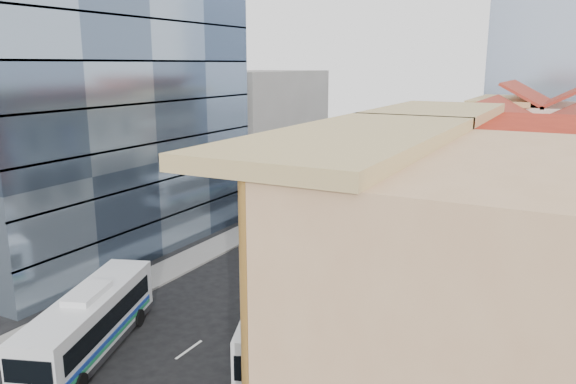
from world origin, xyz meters
The scene contains 12 objects.
sidewalk_right centered at (8.50, 22.00, 0.07)m, with size 3.00×90.00×0.15m, color slate.
sidewalk_left centered at (-8.50, 22.00, 0.07)m, with size 3.00×90.00×0.15m, color slate.
shophouse_tan centered at (14.00, 5.00, 6.00)m, with size 8.00×14.00×12.00m, color tan.
shophouse_red centered at (14.00, 17.00, 6.00)m, with size 8.00×10.00×12.00m, color #AF2713.
shophouse_cream_near centered at (14.00, 26.50, 5.00)m, with size 8.00×9.00×10.00m, color silver.
shophouse_cream_mid centered at (14.00, 35.50, 5.00)m, with size 8.00×9.00×10.00m, color silver.
shophouse_cream_far centered at (14.00, 46.00, 5.50)m, with size 8.00×12.00×11.00m, color silver.
office_tower centered at (-17.00, 19.00, 15.00)m, with size 12.00×26.00×30.00m, color #425269.
office_block_far centered at (-16.00, 42.00, 7.00)m, with size 10.00×18.00×14.00m, color gray.
bus_left_near centered at (-4.30, 5.39, 1.77)m, with size 2.58×11.02×3.54m, color silver, non-canonical shape.
bus_left_far centered at (-2.00, 35.06, 1.96)m, with size 2.87×12.25×3.93m, color white, non-canonical shape.
bus_right centered at (4.19, 10.21, 1.86)m, with size 2.72×11.60×3.72m, color silver, non-canonical shape.
Camera 1 is at (17.27, -13.56, 14.81)m, focal length 35.00 mm.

